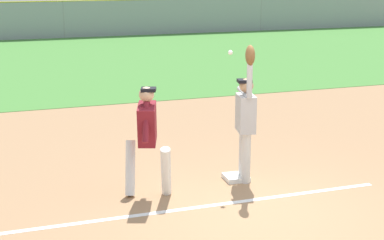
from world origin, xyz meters
TOP-DOWN VIEW (x-y plane):
  - ground_plane at (0.00, 0.00)m, footprint 71.37×71.37m
  - outfield_grass at (0.00, 14.96)m, footprint 42.70×15.19m
  - first_base at (0.28, 1.26)m, footprint 0.39×0.39m
  - fielder at (0.39, 1.17)m, footprint 0.34×0.90m
  - runner at (-1.28, 1.05)m, footprint 0.76×0.83m
  - baseball at (0.15, 1.29)m, footprint 0.07×0.07m
  - outfield_fence at (0.00, 22.55)m, footprint 42.78×0.08m
  - parked_car_red at (-1.31, 25.99)m, footprint 4.46×2.24m
  - parked_car_black at (3.53, 25.52)m, footprint 4.52×2.36m

SIDE VIEW (x-z plane):
  - ground_plane at x=0.00m, z-range 0.00..0.00m
  - outfield_grass at x=0.00m, z-range 0.00..0.01m
  - first_base at x=0.28m, z-range 0.00..0.08m
  - parked_car_red at x=-1.31m, z-range 0.05..1.30m
  - parked_car_black at x=3.53m, z-range 0.05..1.30m
  - outfield_fence at x=0.00m, z-range 0.00..1.83m
  - runner at x=-1.28m, z-range 0.14..1.86m
  - fielder at x=0.39m, z-range -0.02..2.26m
  - baseball at x=0.15m, z-range 2.10..2.17m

